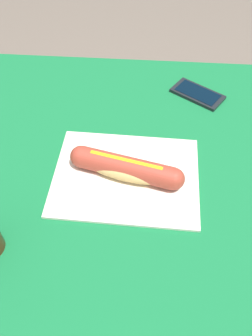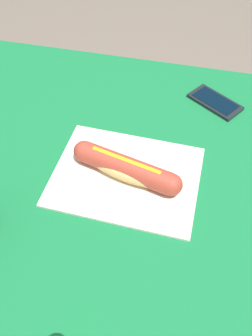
{
  "view_description": "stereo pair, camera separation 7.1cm",
  "coord_description": "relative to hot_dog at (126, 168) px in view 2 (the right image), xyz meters",
  "views": [
    {
      "loc": [
        -0.02,
        0.45,
        1.31
      ],
      "look_at": [
        0.02,
        -0.01,
        0.76
      ],
      "focal_mm": 37.15,
      "sensor_mm": 36.0,
      "label": 1
    },
    {
      "loc": [
        -0.09,
        0.44,
        1.31
      ],
      "look_at": [
        0.02,
        -0.01,
        0.76
      ],
      "focal_mm": 37.15,
      "sensor_mm": 36.0,
      "label": 2
    }
  ],
  "objects": [
    {
      "name": "ground_plane",
      "position": [
        -0.02,
        0.01,
        -0.76
      ],
      "size": [
        6.0,
        6.0,
        0.0
      ],
      "primitive_type": "plane",
      "color": "#6B6056",
      "rests_on": "ground"
    },
    {
      "name": "cell_phone",
      "position": [
        -0.17,
        -0.29,
        -0.03
      ],
      "size": [
        0.15,
        0.13,
        0.01
      ],
      "color": "black",
      "rests_on": "dining_table"
    },
    {
      "name": "dining_table",
      "position": [
        -0.02,
        0.01,
        -0.16
      ],
      "size": [
        1.06,
        0.89,
        0.73
      ],
      "color": "brown",
      "rests_on": "ground"
    },
    {
      "name": "hot_dog",
      "position": [
        0.0,
        0.0,
        0.0
      ],
      "size": [
        0.24,
        0.1,
        0.05
      ],
      "color": "#DBB26B",
      "rests_on": "paper_wrapper"
    },
    {
      "name": "paper_wrapper",
      "position": [
        0.0,
        0.0,
        -0.03
      ],
      "size": [
        0.31,
        0.24,
        0.01
      ],
      "primitive_type": "cube",
      "rotation": [
        0.0,
        0.0,
        -0.02
      ],
      "color": "silver",
      "rests_on": "dining_table"
    }
  ]
}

